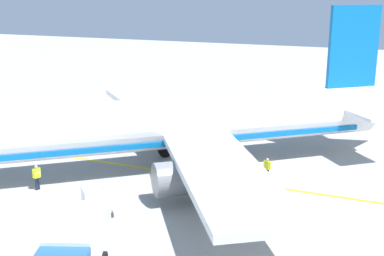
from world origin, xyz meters
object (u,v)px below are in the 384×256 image
object	(u,v)px
airliner_foreground	(161,125)
cargo_container_mid	(96,201)
cargo_container_near	(247,195)
service_truck_catering	(75,250)
crew_loader_right	(37,175)
crew_marshaller	(267,167)

from	to	relation	value
airliner_foreground	cargo_container_mid	size ratio (longest dim) A/B	14.16
airliner_foreground	cargo_container_near	world-z (taller)	airliner_foreground
service_truck_catering	crew_loader_right	bearing A→B (deg)	47.57
service_truck_catering	crew_marshaller	size ratio (longest dim) A/B	4.13
airliner_foreground	cargo_container_mid	bearing A→B (deg)	179.74
cargo_container_near	crew_marshaller	distance (m)	5.59
airliner_foreground	cargo_container_near	distance (m)	9.68
cargo_container_mid	crew_loader_right	xyz separation A→B (m)	(1.73, 5.83, 0.16)
airliner_foreground	service_truck_catering	distance (m)	15.46
service_truck_catering	airliner_foreground	bearing A→B (deg)	11.17
airliner_foreground	service_truck_catering	bearing A→B (deg)	-168.83
crew_loader_right	crew_marshaller	bearing A→B (deg)	-60.49
service_truck_catering	crew_loader_right	distance (m)	11.99
airliner_foreground	service_truck_catering	world-z (taller)	airliner_foreground
airliner_foreground	cargo_container_near	xyz separation A→B (m)	(-4.75, -8.09, -2.39)
cargo_container_near	cargo_container_mid	xyz separation A→B (m)	(-3.94, 8.13, -0.13)
airliner_foreground	crew_marshaller	size ratio (longest dim) A/B	21.34
cargo_container_near	cargo_container_mid	distance (m)	9.03
crew_marshaller	airliner_foreground	bearing A→B (deg)	96.02
airliner_foreground	cargo_container_near	bearing A→B (deg)	-120.44
service_truck_catering	cargo_container_mid	bearing A→B (deg)	25.35
cargo_container_near	crew_loader_right	xyz separation A→B (m)	(-2.21, 13.96, 0.02)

